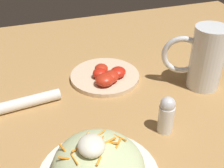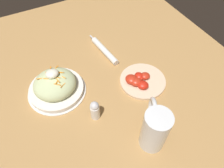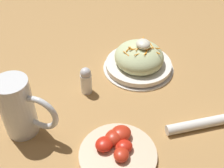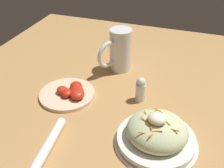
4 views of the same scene
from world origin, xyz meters
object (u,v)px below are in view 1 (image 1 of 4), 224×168
tomato_plate (106,76)px  salt_shaker (166,114)px  napkin_roll (20,104)px  beer_mug (204,61)px

tomato_plate → salt_shaker: bearing=14.2°
napkin_roll → tomato_plate: size_ratio=1.21×
beer_mug → napkin_roll: (-0.05, -0.45, -0.06)m
napkin_roll → tomato_plate: tomato_plate is taller
beer_mug → tomato_plate: size_ratio=0.88×
beer_mug → salt_shaker: bearing=-53.3°
beer_mug → tomato_plate: bearing=-114.6°
tomato_plate → napkin_roll: bearing=-77.3°
tomato_plate → salt_shaker: size_ratio=2.16×
napkin_roll → salt_shaker: bearing=58.1°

